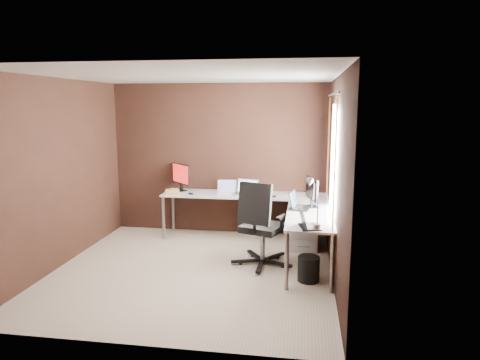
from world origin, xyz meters
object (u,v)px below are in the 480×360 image
object	(u,v)px
drawer_pedestal	(304,228)
wastebasket	(309,269)
laptop_silver	(246,192)
book_stack	(172,192)
laptop_black_small	(307,224)
desk_lamp	(312,197)
office_chair	(261,241)
laptop_black_big	(298,205)
monitor_left	(181,176)
laptop_white	(227,191)
monitor_right	(312,190)

from	to	relation	value
drawer_pedestal	wastebasket	distance (m)	1.27
laptop_silver	book_stack	world-z (taller)	laptop_silver
drawer_pedestal	laptop_black_small	distance (m)	1.50
drawer_pedestal	desk_lamp	size ratio (longest dim) A/B	1.02
desk_lamp	office_chair	bearing A→B (deg)	152.36
laptop_black_big	office_chair	distance (m)	0.72
monitor_left	laptop_white	bearing A→B (deg)	35.15
office_chair	wastebasket	distance (m)	0.80
drawer_pedestal	wastebasket	xyz separation A→B (m)	(0.07, -1.26, -0.14)
office_chair	wastebasket	size ratio (longest dim) A/B	3.74
laptop_silver	desk_lamp	xyz separation A→B (m)	(1.00, -1.70, 0.32)
laptop_silver	desk_lamp	bearing A→B (deg)	-46.47
office_chair	wastebasket	world-z (taller)	office_chair
laptop_black_big	book_stack	distance (m)	2.11
laptop_black_small	book_stack	bearing A→B (deg)	42.16
book_stack	monitor_right	bearing A→B (deg)	-13.78
monitor_left	desk_lamp	world-z (taller)	desk_lamp
laptop_black_big	wastebasket	distance (m)	1.01
laptop_white	office_chair	world-z (taller)	office_chair
laptop_black_small	book_stack	distance (m)	2.66
laptop_white	office_chair	bearing A→B (deg)	-68.16
laptop_white	laptop_black_small	bearing A→B (deg)	-62.74
laptop_silver	laptop_black_big	world-z (taller)	laptop_silver
drawer_pedestal	laptop_black_big	xyz separation A→B (m)	(-0.09, -0.49, 0.48)
monitor_right	laptop_white	world-z (taller)	monitor_right
laptop_black_small	desk_lamp	distance (m)	0.33
book_stack	laptop_black_small	bearing A→B (deg)	-36.54
laptop_white	office_chair	xyz separation A→B (m)	(0.67, -1.16, -0.44)
drawer_pedestal	office_chair	size ratio (longest dim) A/B	0.52
laptop_black_small	drawer_pedestal	bearing A→B (deg)	-9.94
drawer_pedestal	monitor_left	world-z (taller)	monitor_left
book_stack	office_chair	bearing A→B (deg)	-32.08
laptop_white	monitor_left	bearing A→B (deg)	163.15
monitor_left	wastebasket	distance (m)	2.86
laptop_white	laptop_silver	distance (m)	0.33
monitor_left	office_chair	bearing A→B (deg)	2.78
desk_lamp	wastebasket	world-z (taller)	desk_lamp
laptop_white	laptop_black_small	distance (m)	2.19
laptop_silver	wastebasket	distance (m)	1.94
laptop_white	book_stack	distance (m)	0.89
laptop_white	wastebasket	size ratio (longest dim) A/B	1.10
monitor_right	book_stack	size ratio (longest dim) A/B	1.94
laptop_white	laptop_silver	bearing A→B (deg)	-20.71
drawer_pedestal	monitor_right	distance (m)	0.78
desk_lamp	monitor_right	bearing A→B (deg)	104.49
drawer_pedestal	wastebasket	size ratio (longest dim) A/B	1.92
drawer_pedestal	office_chair	xyz separation A→B (m)	(-0.56, -0.81, 0.04)
laptop_silver	laptop_black_small	distance (m)	1.96
monitor_right	office_chair	distance (m)	1.01
laptop_silver	office_chair	xyz separation A→B (m)	(0.35, -1.09, -0.44)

